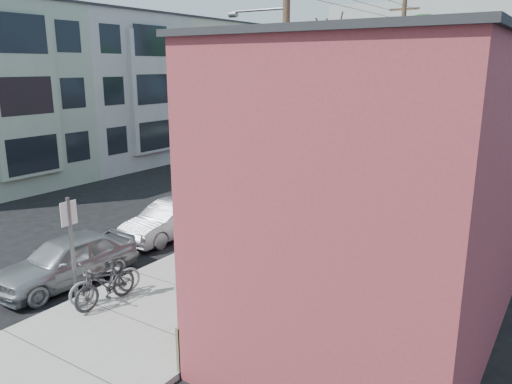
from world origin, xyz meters
The scene contains 26 objects.
ground centered at (0.00, 0.00, 0.00)m, with size 120.00×120.00×0.00m, color black.
sidewalk centered at (4.25, 11.00, 0.07)m, with size 4.50×58.00×0.15m, color #A19E95.
cafe_building centered at (8.99, 4.99, 3.30)m, with size 6.60×20.20×6.61m.
apartment_row centered at (-11.85, 14.00, 4.50)m, with size 6.30×32.00×9.00m.
end_cap_building centered at (-2.00, 42.00, 6.00)m, with size 18.00×8.00×12.00m, color #B3B3AE.
sign_post centered at (2.35, -4.22, 1.83)m, with size 0.07×0.45×2.80m.
parking_meter_near centered at (2.25, 0.95, 0.98)m, with size 0.14×0.14×1.24m.
parking_meter_far centered at (2.25, 10.26, 0.98)m, with size 0.14×0.14×1.24m.
utility_pole_near centered at (2.39, 6.00, 5.41)m, with size 3.57×0.28×10.00m.
utility_pole_far centered at (2.45, 20.22, 5.34)m, with size 1.80×0.28×10.00m.
tree_bare centered at (2.80, 8.81, 3.35)m, with size 0.24×0.24×6.39m.
tree_leafy_mid centered at (2.80, 16.68, 5.50)m, with size 4.14×4.14×7.43m.
tree_leafy_far centered at (2.80, 23.32, 7.12)m, with size 4.36×4.36×9.17m.
patio_chair_a centered at (5.86, -1.25, 0.59)m, with size 0.50×0.50×0.88m, color #0F3712, non-canonical shape.
patio_chair_b centered at (6.15, -3.78, 0.59)m, with size 0.50×0.50×0.88m, color #0F3712, non-canonical shape.
patron_grey centered at (5.41, -2.47, 0.95)m, with size 0.58×0.38×1.60m, color gray.
patron_green centered at (5.13, -0.65, 0.99)m, with size 0.82×0.64×1.69m, color #286432.
cyclist centered at (3.36, -0.04, 0.97)m, with size 1.05×0.61×1.63m, color maroon.
cyclist_bike centered at (3.36, -0.04, 0.70)m, with size 0.73×2.10×1.11m, color black.
parked_bike_a centered at (2.98, -3.81, 0.70)m, with size 0.52×1.83×1.10m, color black.
parked_bike_b centered at (2.75, -3.61, 0.66)m, with size 0.68×1.96×1.03m, color gray.
car_0 centered at (0.80, -3.34, 0.70)m, with size 1.66×4.12×1.40m, color #95999C.
car_1 centered at (0.52, 1.18, 0.65)m, with size 1.37×3.93×1.29m, color #B2B3BA.
car_2 centered at (0.80, 6.60, 0.86)m, with size 2.40×5.91×1.72m, color black.
car_3 centered at (0.80, 12.98, 0.81)m, with size 2.68×5.82×1.62m, color #ACADB4.
bus centered at (-1.87, 26.21, 1.50)m, with size 2.51×10.74×2.99m, color white.
Camera 1 is at (12.53, -11.40, 6.03)m, focal length 35.00 mm.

